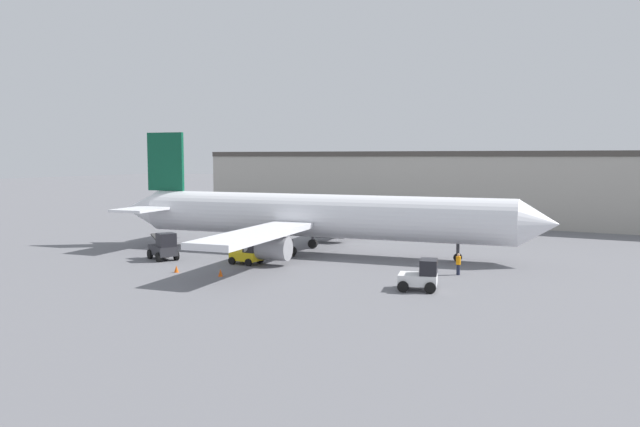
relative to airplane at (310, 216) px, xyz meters
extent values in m
plane|color=slate|center=(0.95, 0.12, -3.42)|extent=(400.00, 400.00, 0.00)
cube|color=#ADA89E|center=(9.97, 35.17, 1.03)|extent=(86.55, 12.90, 8.89)
cube|color=#47423D|center=(9.97, 35.17, 5.82)|extent=(86.55, 13.16, 0.70)
cylinder|color=white|center=(0.95, 0.12, 0.07)|extent=(35.12, 8.19, 3.95)
cone|color=white|center=(19.84, 2.44, 0.07)|extent=(3.61, 4.23, 3.87)
cone|color=white|center=(-18.53, -2.28, 0.07)|extent=(4.77, 4.26, 3.75)
cube|color=white|center=(-1.96, 9.43, -0.62)|extent=(5.54, 15.58, 0.50)
cube|color=white|center=(0.39, -9.62, -0.62)|extent=(5.54, 15.58, 0.50)
cylinder|color=#939399|center=(-1.68, 7.16, -2.01)|extent=(3.77, 2.40, 1.98)
cylinder|color=#939399|center=(0.11, -7.35, -2.01)|extent=(3.77, 2.40, 1.98)
cube|color=#0C4C33|center=(-15.59, -1.92, 4.96)|extent=(4.09, 0.86, 5.83)
cube|color=white|center=(-16.12, 2.39, 0.47)|extent=(4.11, 5.14, 0.24)
cube|color=white|center=(-15.06, -6.23, 0.47)|extent=(4.11, 5.14, 0.24)
cylinder|color=#38383D|center=(13.42, 1.65, -2.66)|extent=(0.28, 0.28, 1.52)
cylinder|color=black|center=(13.42, 1.65, -3.07)|extent=(0.74, 0.43, 0.70)
cylinder|color=#38383D|center=(-0.47, -2.64, -2.66)|extent=(0.28, 0.28, 1.52)
cylinder|color=black|center=(-0.47, -2.64, -2.97)|extent=(0.94, 0.46, 0.90)
cylinder|color=#38383D|center=(-1.10, 2.45, -2.66)|extent=(0.28, 0.28, 1.52)
cylinder|color=black|center=(-1.10, 2.45, -2.97)|extent=(0.94, 0.46, 0.90)
cylinder|color=#1E2338|center=(15.11, -4.28, -3.02)|extent=(0.26, 0.26, 0.79)
cylinder|color=orange|center=(15.11, -4.28, -2.31)|extent=(0.36, 0.36, 0.63)
sphere|color=tan|center=(15.11, -4.28, -1.89)|extent=(0.23, 0.23, 0.23)
cube|color=silver|center=(14.16, -10.81, -2.69)|extent=(2.90, 2.39, 0.71)
cube|color=black|center=(14.85, -10.63, -1.82)|extent=(1.49, 1.86, 1.02)
cylinder|color=black|center=(15.25, -11.46, -3.04)|extent=(0.80, 0.46, 0.75)
cylinder|color=black|center=(14.79, -9.70, -3.04)|extent=(0.80, 0.46, 0.75)
cylinder|color=black|center=(13.53, -11.91, -3.04)|extent=(0.80, 0.46, 0.75)
cylinder|color=black|center=(13.08, -10.15, -3.04)|extent=(0.80, 0.46, 0.75)
cube|color=#2D2D33|center=(-9.46, -9.35, -2.60)|extent=(3.29, 2.71, 0.81)
cube|color=black|center=(-8.74, -9.71, -1.62)|extent=(1.78, 1.84, 1.16)
cube|color=#333333|center=(-9.92, -9.11, -1.60)|extent=(2.11, 1.80, 0.71)
cylinder|color=black|center=(-8.91, -10.51, -3.01)|extent=(0.85, 0.62, 0.81)
cylinder|color=black|center=(-8.20, -9.10, -3.01)|extent=(0.85, 0.62, 0.81)
cylinder|color=black|center=(-10.72, -9.60, -3.01)|extent=(0.85, 0.62, 0.81)
cylinder|color=black|center=(-10.01, -8.19, -3.01)|extent=(0.85, 0.62, 0.81)
cube|color=yellow|center=(-1.83, -7.78, -2.73)|extent=(2.51, 1.65, 0.75)
cube|color=black|center=(-1.15, -7.81, -1.82)|extent=(1.13, 1.44, 1.08)
cylinder|color=black|center=(-1.01, -8.59, -3.11)|extent=(0.63, 0.31, 0.62)
cylinder|color=black|center=(-0.94, -7.04, -3.11)|extent=(0.63, 0.31, 0.62)
cylinder|color=black|center=(-2.72, -8.52, -3.11)|extent=(0.63, 0.31, 0.62)
cylinder|color=black|center=(-2.65, -6.97, -3.11)|extent=(0.63, 0.31, 0.62)
cone|color=#EF590F|center=(-4.39, -13.47, -3.14)|extent=(0.36, 0.36, 0.55)
cone|color=#EF590F|center=(-0.41, -13.17, -3.14)|extent=(0.36, 0.36, 0.55)
camera|label=1|loc=(27.65, -50.19, 5.53)|focal=35.00mm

